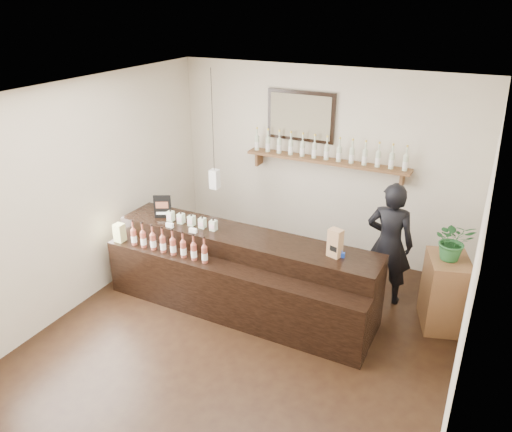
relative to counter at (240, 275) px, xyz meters
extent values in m
plane|color=black|center=(0.36, -0.57, -0.45)|extent=(5.00, 5.00, 0.00)
plane|color=beige|center=(0.36, 1.93, 0.95)|extent=(4.50, 0.00, 4.50)
plane|color=beige|center=(0.36, -3.07, 0.95)|extent=(4.50, 0.00, 4.50)
plane|color=beige|center=(-1.89, -0.57, 0.95)|extent=(0.00, 5.00, 5.00)
plane|color=beige|center=(2.61, -0.57, 0.95)|extent=(0.00, 5.00, 5.00)
plane|color=white|center=(0.36, -0.57, 2.35)|extent=(5.00, 5.00, 0.00)
cube|color=brown|center=(0.46, 1.80, 1.05)|extent=(2.40, 0.25, 0.04)
cube|color=brown|center=(-0.62, 1.83, 0.93)|extent=(0.04, 0.20, 0.20)
cube|color=brown|center=(1.54, 1.83, 0.93)|extent=(0.04, 0.20, 0.20)
cube|color=black|center=(0.01, 1.90, 1.63)|extent=(1.02, 0.04, 0.72)
cube|color=#4E4632|center=(0.01, 1.87, 1.63)|extent=(0.92, 0.01, 0.62)
cube|color=white|center=(-0.94, 1.03, 0.80)|extent=(0.12, 0.12, 0.28)
cylinder|color=black|center=(-0.94, 1.03, 1.64)|extent=(0.01, 0.01, 1.41)
cylinder|color=beige|center=(-0.64, 1.80, 1.17)|extent=(0.07, 0.07, 0.20)
cone|color=beige|center=(-0.64, 1.80, 1.30)|extent=(0.07, 0.07, 0.05)
cylinder|color=beige|center=(-0.64, 1.80, 1.36)|extent=(0.02, 0.02, 0.07)
cylinder|color=gold|center=(-0.64, 1.80, 1.40)|extent=(0.03, 0.03, 0.02)
cylinder|color=white|center=(-0.64, 1.80, 1.15)|extent=(0.07, 0.07, 0.09)
cylinder|color=beige|center=(-0.46, 1.80, 1.17)|extent=(0.07, 0.07, 0.20)
cone|color=beige|center=(-0.46, 1.80, 1.30)|extent=(0.07, 0.07, 0.05)
cylinder|color=beige|center=(-0.46, 1.80, 1.36)|extent=(0.02, 0.02, 0.07)
cylinder|color=gold|center=(-0.46, 1.80, 1.40)|extent=(0.03, 0.03, 0.02)
cylinder|color=white|center=(-0.46, 1.80, 1.15)|extent=(0.07, 0.07, 0.09)
cylinder|color=beige|center=(-0.27, 1.80, 1.17)|extent=(0.07, 0.07, 0.20)
cone|color=beige|center=(-0.27, 1.80, 1.30)|extent=(0.07, 0.07, 0.05)
cylinder|color=beige|center=(-0.27, 1.80, 1.36)|extent=(0.02, 0.02, 0.07)
cylinder|color=gold|center=(-0.27, 1.80, 1.40)|extent=(0.03, 0.03, 0.02)
cylinder|color=white|center=(-0.27, 1.80, 1.15)|extent=(0.07, 0.07, 0.09)
cylinder|color=beige|center=(-0.09, 1.80, 1.17)|extent=(0.07, 0.07, 0.20)
cone|color=beige|center=(-0.09, 1.80, 1.30)|extent=(0.07, 0.07, 0.05)
cylinder|color=beige|center=(-0.09, 1.80, 1.36)|extent=(0.02, 0.02, 0.07)
cylinder|color=gold|center=(-0.09, 1.80, 1.40)|extent=(0.03, 0.03, 0.02)
cylinder|color=white|center=(-0.09, 1.80, 1.15)|extent=(0.07, 0.07, 0.09)
cylinder|color=beige|center=(0.09, 1.80, 1.17)|extent=(0.07, 0.07, 0.20)
cone|color=beige|center=(0.09, 1.80, 1.30)|extent=(0.07, 0.07, 0.05)
cylinder|color=beige|center=(0.09, 1.80, 1.36)|extent=(0.02, 0.02, 0.07)
cylinder|color=gold|center=(0.09, 1.80, 1.40)|extent=(0.03, 0.03, 0.02)
cylinder|color=white|center=(0.09, 1.80, 1.15)|extent=(0.07, 0.07, 0.09)
cylinder|color=beige|center=(0.28, 1.80, 1.17)|extent=(0.07, 0.07, 0.20)
cone|color=beige|center=(0.28, 1.80, 1.30)|extent=(0.07, 0.07, 0.05)
cylinder|color=beige|center=(0.28, 1.80, 1.36)|extent=(0.02, 0.02, 0.07)
cylinder|color=gold|center=(0.28, 1.80, 1.40)|extent=(0.03, 0.03, 0.02)
cylinder|color=white|center=(0.28, 1.80, 1.15)|extent=(0.07, 0.07, 0.09)
cylinder|color=beige|center=(0.46, 1.80, 1.17)|extent=(0.07, 0.07, 0.20)
cone|color=beige|center=(0.46, 1.80, 1.30)|extent=(0.07, 0.07, 0.05)
cylinder|color=beige|center=(0.46, 1.80, 1.36)|extent=(0.02, 0.02, 0.07)
cylinder|color=gold|center=(0.46, 1.80, 1.40)|extent=(0.03, 0.03, 0.02)
cylinder|color=white|center=(0.46, 1.80, 1.15)|extent=(0.07, 0.07, 0.09)
cylinder|color=beige|center=(0.64, 1.80, 1.17)|extent=(0.07, 0.07, 0.20)
cone|color=beige|center=(0.64, 1.80, 1.30)|extent=(0.07, 0.07, 0.05)
cylinder|color=beige|center=(0.64, 1.80, 1.36)|extent=(0.02, 0.02, 0.07)
cylinder|color=gold|center=(0.64, 1.80, 1.40)|extent=(0.03, 0.03, 0.02)
cylinder|color=white|center=(0.64, 1.80, 1.15)|extent=(0.07, 0.07, 0.09)
cylinder|color=beige|center=(0.83, 1.80, 1.17)|extent=(0.07, 0.07, 0.20)
cone|color=beige|center=(0.83, 1.80, 1.30)|extent=(0.07, 0.07, 0.05)
cylinder|color=beige|center=(0.83, 1.80, 1.36)|extent=(0.02, 0.02, 0.07)
cylinder|color=gold|center=(0.83, 1.80, 1.40)|extent=(0.03, 0.03, 0.02)
cylinder|color=white|center=(0.83, 1.80, 1.15)|extent=(0.07, 0.07, 0.09)
cylinder|color=beige|center=(1.01, 1.80, 1.17)|extent=(0.07, 0.07, 0.20)
cone|color=beige|center=(1.01, 1.80, 1.30)|extent=(0.07, 0.07, 0.05)
cylinder|color=beige|center=(1.01, 1.80, 1.36)|extent=(0.02, 0.02, 0.07)
cylinder|color=gold|center=(1.01, 1.80, 1.40)|extent=(0.03, 0.03, 0.02)
cylinder|color=white|center=(1.01, 1.80, 1.15)|extent=(0.07, 0.07, 0.09)
cylinder|color=beige|center=(1.19, 1.80, 1.17)|extent=(0.07, 0.07, 0.20)
cone|color=beige|center=(1.19, 1.80, 1.30)|extent=(0.07, 0.07, 0.05)
cylinder|color=beige|center=(1.19, 1.80, 1.36)|extent=(0.02, 0.02, 0.07)
cylinder|color=gold|center=(1.19, 1.80, 1.40)|extent=(0.03, 0.03, 0.02)
cylinder|color=white|center=(1.19, 1.80, 1.15)|extent=(0.07, 0.07, 0.09)
cylinder|color=beige|center=(1.38, 1.80, 1.17)|extent=(0.07, 0.07, 0.20)
cone|color=beige|center=(1.38, 1.80, 1.30)|extent=(0.07, 0.07, 0.05)
cylinder|color=beige|center=(1.38, 1.80, 1.36)|extent=(0.02, 0.02, 0.07)
cylinder|color=gold|center=(1.38, 1.80, 1.40)|extent=(0.03, 0.03, 0.02)
cylinder|color=white|center=(1.38, 1.80, 1.15)|extent=(0.07, 0.07, 0.09)
cylinder|color=beige|center=(1.56, 1.80, 1.17)|extent=(0.07, 0.07, 0.20)
cone|color=beige|center=(1.56, 1.80, 1.30)|extent=(0.07, 0.07, 0.05)
cylinder|color=beige|center=(1.56, 1.80, 1.36)|extent=(0.02, 0.02, 0.07)
cylinder|color=gold|center=(1.56, 1.80, 1.40)|extent=(0.03, 0.03, 0.02)
cylinder|color=white|center=(1.56, 1.80, 1.15)|extent=(0.07, 0.07, 0.09)
cube|color=black|center=(0.01, 0.13, 0.03)|extent=(3.44, 0.67, 0.96)
cube|color=black|center=(0.01, -0.33, -0.09)|extent=(3.44, 0.37, 0.73)
cube|color=white|center=(-0.95, -0.10, 0.53)|extent=(0.10, 0.04, 0.05)
cube|color=white|center=(-0.60, -0.10, 0.53)|extent=(0.10, 0.04, 0.05)
cube|color=#C6CA7B|center=(-1.59, -0.33, 0.34)|extent=(0.12, 0.12, 0.12)
cube|color=#C6CA7B|center=(-1.59, -0.33, 0.46)|extent=(0.12, 0.12, 0.12)
cube|color=beige|center=(-1.05, 0.08, 0.57)|extent=(0.08, 0.08, 0.13)
cube|color=beige|center=(-1.05, 0.03, 0.57)|extent=(0.07, 0.00, 0.06)
cylinder|color=black|center=(-1.05, 0.08, 0.65)|extent=(0.02, 0.02, 0.03)
cube|color=beige|center=(-0.89, 0.08, 0.57)|extent=(0.08, 0.08, 0.13)
cube|color=beige|center=(-0.89, 0.03, 0.57)|extent=(0.07, 0.00, 0.06)
cylinder|color=black|center=(-0.89, 0.08, 0.65)|extent=(0.02, 0.02, 0.03)
cube|color=beige|center=(-0.73, 0.08, 0.57)|extent=(0.08, 0.08, 0.13)
cube|color=beige|center=(-0.73, 0.03, 0.57)|extent=(0.07, 0.00, 0.06)
cylinder|color=black|center=(-0.73, 0.08, 0.65)|extent=(0.02, 0.02, 0.03)
cube|color=beige|center=(-0.57, 0.08, 0.57)|extent=(0.08, 0.08, 0.13)
cube|color=beige|center=(-0.57, 0.03, 0.57)|extent=(0.07, 0.00, 0.06)
cylinder|color=black|center=(-0.57, 0.08, 0.65)|extent=(0.02, 0.02, 0.03)
cube|color=beige|center=(-0.41, 0.08, 0.57)|extent=(0.08, 0.08, 0.13)
cube|color=beige|center=(-0.41, 0.03, 0.57)|extent=(0.07, 0.00, 0.06)
cylinder|color=black|center=(-0.41, 0.08, 0.65)|extent=(0.02, 0.02, 0.03)
cylinder|color=brown|center=(-1.36, -0.33, 0.38)|extent=(0.07, 0.07, 0.20)
cone|color=brown|center=(-1.36, -0.33, 0.50)|extent=(0.07, 0.07, 0.05)
cylinder|color=brown|center=(-1.36, -0.33, 0.56)|extent=(0.02, 0.02, 0.07)
cylinder|color=black|center=(-1.36, -0.33, 0.61)|extent=(0.03, 0.03, 0.02)
cylinder|color=white|center=(-1.36, -0.33, 0.36)|extent=(0.07, 0.07, 0.09)
cylinder|color=brown|center=(-1.20, -0.33, 0.38)|extent=(0.07, 0.07, 0.20)
cone|color=brown|center=(-1.20, -0.33, 0.50)|extent=(0.07, 0.07, 0.05)
cylinder|color=brown|center=(-1.20, -0.33, 0.56)|extent=(0.02, 0.02, 0.07)
cylinder|color=black|center=(-1.20, -0.33, 0.61)|extent=(0.03, 0.03, 0.02)
cylinder|color=white|center=(-1.20, -0.33, 0.36)|extent=(0.07, 0.07, 0.09)
cylinder|color=brown|center=(-1.05, -0.33, 0.38)|extent=(0.07, 0.07, 0.20)
cone|color=brown|center=(-1.05, -0.33, 0.50)|extent=(0.07, 0.07, 0.05)
cylinder|color=brown|center=(-1.05, -0.33, 0.56)|extent=(0.02, 0.02, 0.07)
cylinder|color=black|center=(-1.05, -0.33, 0.61)|extent=(0.03, 0.03, 0.02)
cylinder|color=white|center=(-1.05, -0.33, 0.36)|extent=(0.07, 0.07, 0.09)
cylinder|color=brown|center=(-0.90, -0.33, 0.38)|extent=(0.07, 0.07, 0.20)
cone|color=brown|center=(-0.90, -0.33, 0.50)|extent=(0.07, 0.07, 0.05)
cylinder|color=brown|center=(-0.90, -0.33, 0.56)|extent=(0.02, 0.02, 0.07)
cylinder|color=black|center=(-0.90, -0.33, 0.61)|extent=(0.03, 0.03, 0.02)
cylinder|color=white|center=(-0.90, -0.33, 0.36)|extent=(0.07, 0.07, 0.09)
cylinder|color=brown|center=(-0.75, -0.33, 0.38)|extent=(0.07, 0.07, 0.20)
cone|color=brown|center=(-0.75, -0.33, 0.50)|extent=(0.07, 0.07, 0.05)
cylinder|color=brown|center=(-0.75, -0.33, 0.56)|extent=(0.02, 0.02, 0.07)
cylinder|color=black|center=(-0.75, -0.33, 0.61)|extent=(0.03, 0.03, 0.02)
cylinder|color=white|center=(-0.75, -0.33, 0.36)|extent=(0.07, 0.07, 0.09)
cylinder|color=brown|center=(-0.60, -0.33, 0.38)|extent=(0.07, 0.07, 0.20)
cone|color=brown|center=(-0.60, -0.33, 0.50)|extent=(0.07, 0.07, 0.05)
cylinder|color=brown|center=(-0.60, -0.33, 0.56)|extent=(0.02, 0.02, 0.07)
cylinder|color=black|center=(-0.60, -0.33, 0.61)|extent=(0.03, 0.03, 0.02)
cylinder|color=white|center=(-0.60, -0.33, 0.36)|extent=(0.07, 0.07, 0.09)
cylinder|color=brown|center=(-0.45, -0.33, 0.38)|extent=(0.07, 0.07, 0.20)
cone|color=brown|center=(-0.45, -0.33, 0.50)|extent=(0.07, 0.07, 0.05)
cylinder|color=brown|center=(-0.45, -0.33, 0.56)|extent=(0.02, 0.02, 0.07)
cylinder|color=black|center=(-0.45, -0.33, 0.61)|extent=(0.03, 0.03, 0.02)
cylinder|color=white|center=(-0.45, -0.33, 0.36)|extent=(0.07, 0.07, 0.09)
cylinder|color=brown|center=(-0.30, -0.33, 0.38)|extent=(0.07, 0.07, 0.20)
cone|color=brown|center=(-0.30, -0.33, 0.50)|extent=(0.07, 0.07, 0.05)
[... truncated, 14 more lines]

